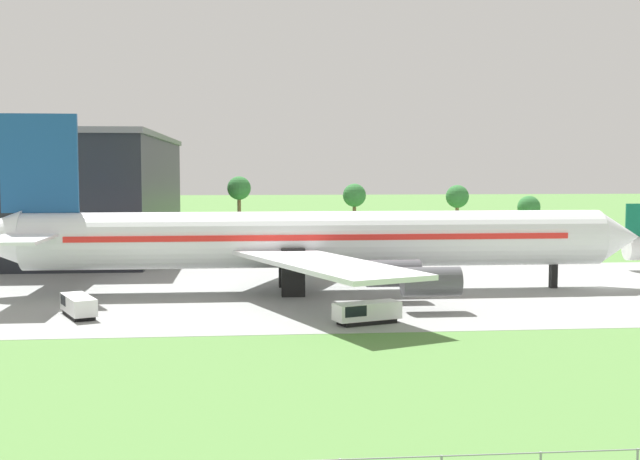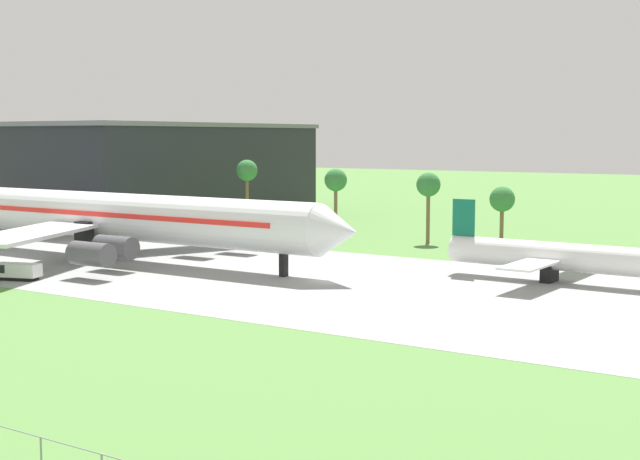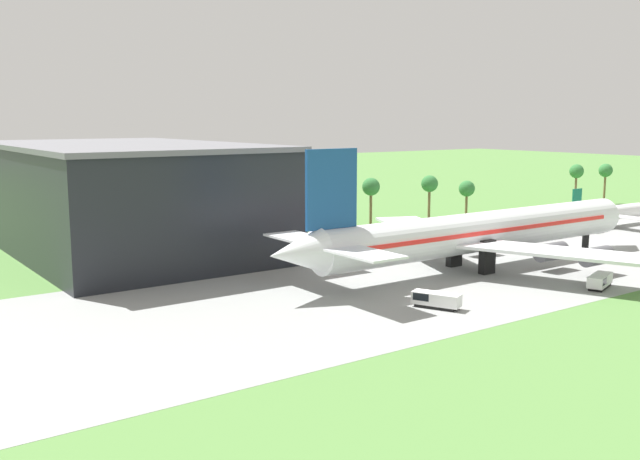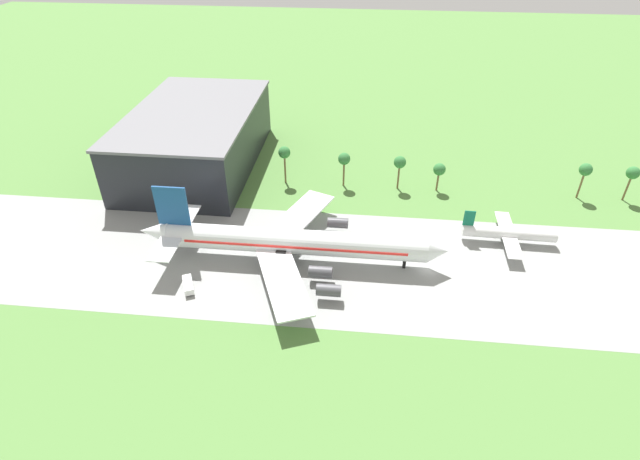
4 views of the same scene
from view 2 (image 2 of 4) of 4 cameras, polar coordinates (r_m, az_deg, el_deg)
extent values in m
plane|color=#517F3D|center=(97.92, 0.35, -3.30)|extent=(600.00, 600.00, 0.00)
cube|color=gray|center=(97.92, 0.35, -3.29)|extent=(320.00, 44.00, 0.02)
cylinder|color=white|center=(117.37, -12.69, 0.86)|extent=(61.67, 5.99, 5.99)
cone|color=white|center=(96.38, 1.19, -0.08)|extent=(4.79, 5.87, 5.87)
cube|color=red|center=(117.33, -12.69, 1.08)|extent=(52.42, 6.11, 0.60)
cube|color=white|center=(109.89, -17.82, -0.17)|extent=(16.73, 26.46, 0.44)
cube|color=white|center=(127.28, -8.90, 0.85)|extent=(16.73, 26.46, 0.44)
cylinder|color=#4C4C51|center=(107.97, -12.96, -1.07)|extent=(5.39, 2.70, 2.70)
cylinder|color=#4C4C51|center=(102.16, -14.44, -1.50)|extent=(5.39, 2.70, 2.70)
cylinder|color=#4C4C51|center=(118.29, -7.93, -0.37)|extent=(5.39, 2.70, 2.70)
cylinder|color=#4C4C51|center=(121.32, -5.20, -0.18)|extent=(5.39, 2.70, 2.70)
cube|color=black|center=(100.81, -2.35, -1.60)|extent=(0.70, 0.90, 5.02)
cube|color=black|center=(117.70, -14.85, -0.70)|extent=(2.40, 1.20, 5.02)
cube|color=black|center=(122.16, -12.55, -0.40)|extent=(2.40, 1.20, 5.02)
cylinder|color=white|center=(100.22, 14.50, -1.61)|extent=(23.09, 3.62, 3.04)
cube|color=#0F6647|center=(103.81, 9.18, 0.79)|extent=(2.74, 0.31, 4.26)
cube|color=white|center=(100.26, 14.50, -1.78)|extent=(4.17, 20.81, 0.24)
cube|color=black|center=(100.41, 14.48, -2.42)|extent=(1.27, 2.77, 2.89)
cube|color=black|center=(104.40, -18.95, -2.93)|extent=(5.22, 3.33, 0.40)
cube|color=white|center=(104.27, -18.97, -2.43)|extent=(6.10, 3.81, 1.45)
cube|color=black|center=(105.10, -19.70, -2.27)|extent=(2.58, 2.60, 0.90)
cylinder|color=gray|center=(44.25, -17.41, -13.79)|extent=(0.10, 0.10, 2.10)
cube|color=black|center=(177.96, -10.51, 3.63)|extent=(36.00, 60.00, 17.56)
cube|color=slate|center=(177.83, -10.57, 6.59)|extent=(36.72, 61.20, 0.80)
cylinder|color=brown|center=(133.45, 6.93, 0.90)|extent=(0.56, 0.56, 8.14)
sphere|color=#337538|center=(133.12, 6.96, 2.90)|extent=(3.60, 3.60, 3.60)
cylinder|color=brown|center=(141.38, 1.01, 1.28)|extent=(0.56, 0.56, 8.38)
sphere|color=#337538|center=(141.07, 1.01, 3.22)|extent=(3.60, 3.60, 3.60)
cylinder|color=brown|center=(151.54, -4.68, 1.80)|extent=(0.56, 0.56, 9.53)
sphere|color=#337538|center=(151.25, -4.70, 3.82)|extent=(3.60, 3.60, 3.60)
cylinder|color=brown|center=(128.83, 11.55, 0.26)|extent=(0.56, 0.56, 6.42)
sphere|color=#337538|center=(128.51, 11.58, 1.95)|extent=(3.60, 3.60, 3.60)
camera|label=1|loc=(92.22, -59.08, 1.54)|focal=45.00mm
camera|label=3|loc=(167.01, -54.01, 5.85)|focal=40.00mm
camera|label=4|loc=(91.64, -72.60, 42.53)|focal=28.00mm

